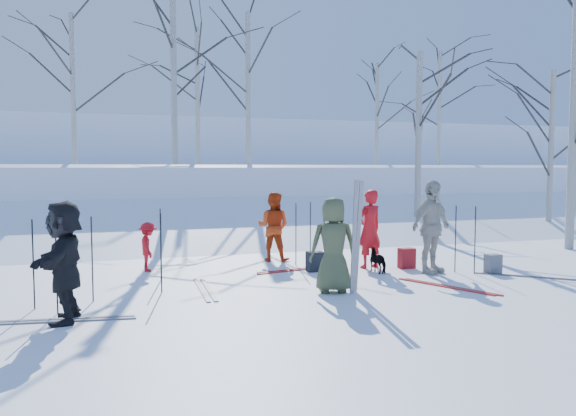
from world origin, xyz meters
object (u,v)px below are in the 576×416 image
object	(u,v)px
skier_red_seated	(148,247)
dog	(379,261)
skier_red_north	(369,229)
backpack_grey	(493,264)
skier_cream_east	(431,227)
skier_olive_center	(333,245)
skier_redor_behind	(273,227)
backpack_red	(407,258)
backpack_dark	(315,261)
skier_grey_west	(64,261)

from	to	relation	value
skier_red_seated	dog	distance (m)	4.67
skier_red_north	backpack_grey	distance (m)	2.53
skier_cream_east	backpack_grey	xyz separation A→B (m)	(1.18, -0.39, -0.74)
skier_olive_center	dog	size ratio (longest dim) A/B	2.81
skier_red_north	skier_redor_behind	distance (m)	2.22
skier_red_north	backpack_red	xyz separation A→B (m)	(0.73, -0.27, -0.61)
backpack_red	backpack_dark	size ratio (longest dim) A/B	1.05
skier_cream_east	dog	distance (m)	1.23
skier_redor_behind	skier_cream_east	xyz separation A→B (m)	(2.56, -2.38, 0.15)
skier_cream_east	backpack_grey	world-z (taller)	skier_cream_east
skier_olive_center	backpack_dark	distance (m)	2.03
backpack_grey	skier_grey_west	bearing A→B (deg)	-171.46
skier_red_seated	dog	bearing A→B (deg)	-110.49
skier_olive_center	dog	distance (m)	2.16
skier_redor_behind	backpack_grey	size ratio (longest dim) A/B	4.07
skier_red_north	skier_grey_west	distance (m)	6.27
skier_red_seated	skier_cream_east	world-z (taller)	skier_cream_east
skier_cream_east	backpack_red	size ratio (longest dim) A/B	4.42
dog	skier_grey_west	bearing A→B (deg)	7.98
skier_grey_west	backpack_grey	size ratio (longest dim) A/B	4.36
skier_olive_center	backpack_grey	xyz separation A→B (m)	(3.68, 0.62, -0.62)
skier_cream_east	skier_grey_west	size ratio (longest dim) A/B	1.12
dog	backpack_red	distance (m)	0.82
skier_redor_behind	backpack_red	distance (m)	3.01
skier_redor_behind	skier_red_seated	bearing A→B (deg)	41.95
skier_red_seated	skier_cream_east	xyz separation A→B (m)	(5.34, -1.92, 0.43)
skier_grey_west	skier_cream_east	bearing A→B (deg)	112.20
skier_cream_east	skier_red_north	bearing A→B (deg)	112.60
backpack_red	backpack_dark	distance (m)	1.96
skier_red_north	backpack_grey	world-z (taller)	skier_red_north
dog	backpack_red	size ratio (longest dim) A/B	1.36
skier_red_north	skier_red_seated	distance (m)	4.56
backpack_red	skier_red_north	bearing A→B (deg)	159.72
skier_cream_east	dog	bearing A→B (deg)	136.35
skier_red_seated	dog	size ratio (longest dim) A/B	1.74
skier_red_seated	backpack_dark	bearing A→B (deg)	-108.86
skier_cream_east	dog	size ratio (longest dim) A/B	3.24
backpack_grey	skier_cream_east	bearing A→B (deg)	161.65
skier_red_north	skier_red_seated	xyz separation A→B (m)	(-4.44, 1.01, -0.32)
dog	backpack_dark	xyz separation A→B (m)	(-1.17, 0.51, -0.04)
skier_redor_behind	backpack_grey	world-z (taller)	skier_redor_behind
skier_cream_east	backpack_dark	distance (m)	2.41
backpack_grey	backpack_dark	bearing A→B (deg)	158.83
dog	skier_red_seated	bearing A→B (deg)	-30.13
skier_redor_behind	skier_red_seated	distance (m)	2.83
skier_redor_behind	skier_grey_west	xyz separation A→B (m)	(-4.10, -3.95, 0.05)
skier_grey_west	skier_olive_center	bearing A→B (deg)	106.55
skier_olive_center	backpack_grey	size ratio (longest dim) A/B	4.24
skier_redor_behind	backpack_red	xyz separation A→B (m)	(2.39, -1.74, -0.56)
skier_redor_behind	skier_grey_west	bearing A→B (deg)	76.37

